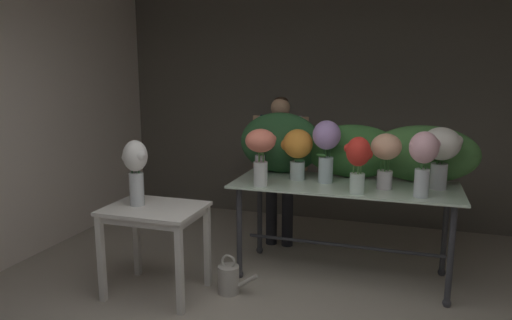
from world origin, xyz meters
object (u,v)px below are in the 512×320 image
at_px(vase_lilac_peonies, 326,145).
at_px(vase_white_roses_tall, 136,167).
at_px(florist, 280,155).
at_px(vase_ivory_tulips, 441,149).
at_px(vase_peach_dahlias, 386,153).
at_px(side_table_white, 155,218).
at_px(vase_blush_roses, 424,156).
at_px(display_table_glass, 344,199).
at_px(vase_scarlet_lilies, 358,160).
at_px(watering_can, 229,279).
at_px(vase_coral_freesia, 261,149).
at_px(vase_magenta_hydrangea, 260,148).
at_px(vase_sunset_stock, 297,149).

height_order(vase_lilac_peonies, vase_white_roses_tall, vase_lilac_peonies).
height_order(florist, vase_ivory_tulips, florist).
bearing_deg(vase_peach_dahlias, vase_ivory_tulips, 16.84).
xyz_separation_m(side_table_white, vase_blush_roses, (2.08, 0.55, 0.55)).
distance_m(display_table_glass, vase_scarlet_lilies, 0.53).
xyz_separation_m(side_table_white, vase_scarlet_lilies, (1.58, 0.51, 0.49)).
bearing_deg(vase_scarlet_lilies, watering_can, -161.71).
distance_m(vase_lilac_peonies, watering_can, 1.44).
bearing_deg(florist, vase_coral_freesia, -85.68).
relative_size(vase_magenta_hydrangea, vase_sunset_stock, 0.93).
height_order(vase_peach_dahlias, vase_coral_freesia, vase_coral_freesia).
height_order(side_table_white, vase_magenta_hydrangea, vase_magenta_hydrangea).
xyz_separation_m(vase_lilac_peonies, watering_can, (-0.69, -0.63, -1.09)).
height_order(side_table_white, watering_can, side_table_white).
distance_m(vase_ivory_tulips, watering_can, 2.09).
bearing_deg(vase_blush_roses, vase_lilac_peonies, 162.51).
bearing_deg(vase_ivory_tulips, vase_white_roses_tall, -159.85).
height_order(display_table_glass, vase_peach_dahlias, vase_peach_dahlias).
relative_size(florist, vase_scarlet_lilies, 3.43).
xyz_separation_m(florist, vase_blush_roses, (1.39, -0.85, 0.22)).
bearing_deg(vase_scarlet_lilies, vase_lilac_peonies, 136.41).
xyz_separation_m(vase_sunset_stock, vase_lilac_peonies, (0.27, -0.04, 0.06)).
distance_m(florist, vase_ivory_tulips, 1.64).
height_order(vase_ivory_tulips, vase_blush_roses, vase_ivory_tulips).
xyz_separation_m(display_table_glass, vase_magenta_hydrangea, (-0.80, 0.05, 0.42)).
relative_size(vase_magenta_hydrangea, vase_blush_roses, 0.83).
relative_size(vase_peach_dahlias, vase_white_roses_tall, 0.87).
bearing_deg(vase_scarlet_lilies, vase_blush_roses, 4.70).
xyz_separation_m(vase_blush_roses, vase_white_roses_tall, (-2.24, -0.56, -0.12)).
relative_size(vase_ivory_tulips, vase_coral_freesia, 1.05).
xyz_separation_m(vase_peach_dahlias, vase_blush_roses, (0.30, -0.19, 0.03)).
xyz_separation_m(vase_peach_dahlias, vase_magenta_hydrangea, (-1.14, 0.12, -0.03)).
bearing_deg(florist, vase_lilac_peonies, -45.53).
height_order(vase_blush_roses, vase_coral_freesia, vase_blush_roses).
bearing_deg(vase_blush_roses, florist, 148.62).
height_order(vase_ivory_tulips, vase_coral_freesia, vase_ivory_tulips).
distance_m(vase_blush_roses, watering_can, 1.88).
bearing_deg(display_table_glass, vase_magenta_hydrangea, 176.51).
bearing_deg(display_table_glass, vase_ivory_tulips, 4.88).
xyz_separation_m(vase_lilac_peonies, vase_coral_freesia, (-0.51, -0.30, -0.02)).
distance_m(vase_peach_dahlias, vase_white_roses_tall, 2.08).
distance_m(vase_magenta_hydrangea, vase_blush_roses, 1.47).
bearing_deg(vase_magenta_hydrangea, vase_peach_dahlias, -5.77).
bearing_deg(vase_coral_freesia, vase_scarlet_lilies, 0.22).
xyz_separation_m(vase_scarlet_lilies, vase_ivory_tulips, (0.64, 0.36, 0.06)).
bearing_deg(florist, vase_sunset_stock, -60.68).
xyz_separation_m(vase_ivory_tulips, vase_blush_roses, (-0.15, -0.32, -0.01)).
distance_m(display_table_glass, vase_white_roses_tall, 1.83).
bearing_deg(vase_sunset_stock, side_table_white, -139.55).
bearing_deg(display_table_glass, vase_coral_freesia, -156.70).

